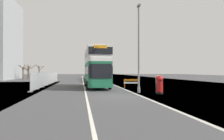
% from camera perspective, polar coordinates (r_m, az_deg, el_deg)
% --- Properties ---
extents(ground, '(140.00, 280.00, 0.10)m').
position_cam_1_polar(ground, '(17.62, 2.98, -7.20)').
color(ground, '#424244').
extents(double_decker_bus, '(2.95, 10.23, 4.92)m').
position_cam_1_polar(double_decker_bus, '(27.07, -4.22, 0.83)').
color(double_decker_bus, '#1E6B47').
rests_on(double_decker_bus, ground).
extents(lamppost_foreground, '(0.29, 0.70, 8.46)m').
position_cam_1_polar(lamppost_foreground, '(20.68, 7.16, 5.04)').
color(lamppost_foreground, gray).
rests_on(lamppost_foreground, ground).
extents(red_pillar_postbox, '(0.64, 0.64, 1.67)m').
position_cam_1_polar(red_pillar_postbox, '(19.89, 12.60, -3.62)').
color(red_pillar_postbox, black).
rests_on(red_pillar_postbox, ground).
extents(roadworks_barrier, '(1.81, 0.70, 1.11)m').
position_cam_1_polar(roadworks_barrier, '(25.82, 5.18, -3.36)').
color(roadworks_barrier, orange).
rests_on(roadworks_barrier, ground).
extents(construction_site_fence, '(0.44, 24.00, 1.95)m').
position_cam_1_polar(construction_site_fence, '(34.08, -16.58, -2.22)').
color(construction_site_fence, '#A8AAAD').
rests_on(construction_site_fence, ground).
extents(car_oncoming_near, '(1.97, 4.00, 2.19)m').
position_cam_1_polar(car_oncoming_near, '(41.35, -4.77, -1.78)').
color(car_oncoming_near, maroon).
rests_on(car_oncoming_near, ground).
extents(car_receding_mid, '(1.99, 4.56, 2.17)m').
position_cam_1_polar(car_receding_mid, '(50.29, -6.13, -1.54)').
color(car_receding_mid, gray).
rests_on(car_receding_mid, ground).
extents(car_receding_far, '(2.06, 3.98, 2.10)m').
position_cam_1_polar(car_receding_far, '(59.72, -6.37, -1.37)').
color(car_receding_far, slate).
rests_on(car_receding_far, ground).
extents(bare_tree_far_verge_near, '(3.09, 3.19, 3.88)m').
position_cam_1_polar(bare_tree_far_verge_near, '(61.37, -21.41, -0.37)').
color(bare_tree_far_verge_near, '#4C3D2D').
rests_on(bare_tree_far_verge_near, ground).
extents(bare_tree_far_verge_mid, '(2.45, 2.25, 3.90)m').
position_cam_1_polar(bare_tree_far_verge_mid, '(59.40, -22.68, -0.39)').
color(bare_tree_far_verge_mid, '#4C3D2D').
rests_on(bare_tree_far_verge_mid, ground).
extents(bare_tree_far_verge_far, '(2.66, 2.11, 4.32)m').
position_cam_1_polar(bare_tree_far_verge_far, '(73.29, -18.88, -0.20)').
color(bare_tree_far_verge_far, '#4C3D2D').
rests_on(bare_tree_far_verge_far, ground).
extents(pedestrian_at_kerb, '(0.34, 0.34, 1.71)m').
position_cam_1_polar(pedestrian_at_kerb, '(20.58, 11.96, -3.68)').
color(pedestrian_at_kerb, '#2D3342').
rests_on(pedestrian_at_kerb, ground).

